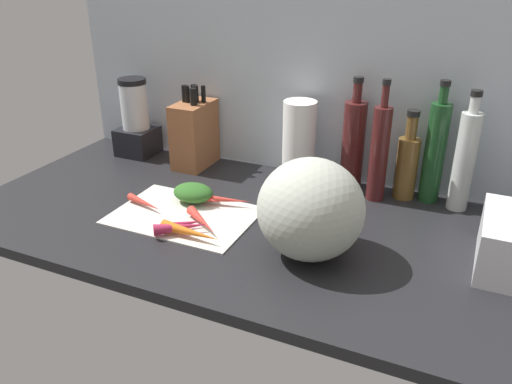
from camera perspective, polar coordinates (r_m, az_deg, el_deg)
The scene contains 21 objects.
ground_plane at distance 142.68cm, azimuth 0.91°, elevation -3.71°, with size 170.00×80.00×3.00cm, color black.
wall_back at distance 165.31cm, azimuth 6.43°, elevation 11.94°, with size 170.00×3.00×60.00cm, color #ADB7C1.
cutting_board at distance 145.60cm, azimuth -7.96°, elevation -2.49°, with size 38.79×27.52×0.80cm, color beige.
carrot_0 at distance 137.44cm, azimuth -8.07°, elevation -3.51°, with size 2.42×2.42×11.01cm, color #B2264C.
carrot_1 at distance 149.97cm, azimuth -5.99°, elevation -0.60°, with size 3.51×3.51×11.13cm, color red.
carrot_2 at distance 138.19cm, azimuth -6.01°, elevation -3.17°, with size 2.65×2.65×14.46cm, color red.
carrot_3 at distance 149.05cm, azimuth -4.04°, elevation -0.80°, with size 2.97×2.97×17.97cm, color red.
carrot_4 at distance 132.68cm, azimuth -7.27°, elevation -4.42°, with size 3.06×3.06×16.74cm, color orange.
carrot_5 at distance 150.97cm, azimuth -6.00°, elevation -0.57°, with size 2.79×2.79×12.92cm, color orange.
carrot_6 at distance 150.77cm, azimuth -12.20°, elevation -1.19°, with size 2.22×2.22×13.32cm, color red.
carrot_7 at distance 135.28cm, azimuth -8.31°, elevation -3.86°, with size 3.09×3.09×13.97cm, color #B2264C.
carrot_greens_pile at distance 151.32cm, azimuth -6.96°, elevation -0.07°, with size 12.07×9.28×5.11cm, color #2D6023.
winter_squash at distance 121.71cm, azimuth 6.05°, elevation -1.91°, with size 25.52×25.04×24.55cm, color #B2B7A8.
knife_block at distance 176.16cm, azimuth -6.81°, elevation 6.46°, with size 10.03×16.88×27.44cm.
blender_appliance at distance 189.86cm, azimuth -13.11°, elevation 7.50°, with size 12.70×12.70×27.51cm.
paper_towel_roll at distance 162.22cm, azimuth 4.76°, elevation 5.50°, with size 10.27×10.27×26.09cm, color white.
bottle_0 at distance 159.87cm, azimuth 10.68°, elevation 5.30°, with size 6.85×6.85×34.43cm.
bottle_1 at distance 152.86cm, azimuth 13.45°, elevation 4.31°, with size 5.33×5.33×35.83cm.
bottle_2 at distance 157.51cm, azimuth 16.32°, elevation 2.98°, with size 6.43×6.43×26.80cm.
bottle_3 at distance 156.26cm, azimuth 19.15°, elevation 4.28°, with size 5.91×5.91×35.73cm.
bottle_4 at distance 153.99cm, azimuth 22.04°, elevation 3.34°, with size 5.76×5.76×34.35cm.
Camera 1 is at (49.39, -114.76, 67.40)cm, focal length 36.22 mm.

